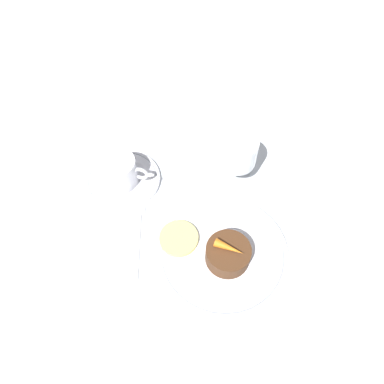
{
  "coord_description": "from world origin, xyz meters",
  "views": [
    {
      "loc": [
        0.02,
        -0.34,
        0.66
      ],
      "look_at": [
        -0.05,
        0.06,
        0.04
      ],
      "focal_mm": 35.0,
      "sensor_mm": 36.0,
      "label": 1
    }
  ],
  "objects_px": {
    "coffee_cup": "(119,171)",
    "dessert_cake": "(228,254)",
    "dinner_plate": "(222,253)",
    "fork": "(139,224)",
    "wine_glass": "(238,154)"
  },
  "relations": [
    {
      "from": "dessert_cake",
      "to": "dinner_plate",
      "type": "bearing_deg",
      "value": 133.97
    },
    {
      "from": "dinner_plate",
      "to": "dessert_cake",
      "type": "distance_m",
      "value": 0.03
    },
    {
      "from": "dinner_plate",
      "to": "wine_glass",
      "type": "distance_m",
      "value": 0.2
    },
    {
      "from": "dinner_plate",
      "to": "fork",
      "type": "relative_size",
      "value": 1.3
    },
    {
      "from": "dinner_plate",
      "to": "fork",
      "type": "xyz_separation_m",
      "value": [
        -0.17,
        0.03,
        -0.01
      ]
    },
    {
      "from": "wine_glass",
      "to": "dessert_cake",
      "type": "bearing_deg",
      "value": -87.18
    },
    {
      "from": "dinner_plate",
      "to": "wine_glass",
      "type": "bearing_deg",
      "value": 89.81
    },
    {
      "from": "wine_glass",
      "to": "dessert_cake",
      "type": "distance_m",
      "value": 0.2
    },
    {
      "from": "coffee_cup",
      "to": "wine_glass",
      "type": "xyz_separation_m",
      "value": [
        0.24,
        0.06,
        0.04
      ]
    },
    {
      "from": "wine_glass",
      "to": "dessert_cake",
      "type": "height_order",
      "value": "wine_glass"
    },
    {
      "from": "dinner_plate",
      "to": "dessert_cake",
      "type": "relative_size",
      "value": 3.02
    },
    {
      "from": "coffee_cup",
      "to": "fork",
      "type": "height_order",
      "value": "coffee_cup"
    },
    {
      "from": "dinner_plate",
      "to": "fork",
      "type": "height_order",
      "value": "dinner_plate"
    },
    {
      "from": "coffee_cup",
      "to": "dessert_cake",
      "type": "distance_m",
      "value": 0.28
    },
    {
      "from": "coffee_cup",
      "to": "dessert_cake",
      "type": "relative_size",
      "value": 1.24
    }
  ]
}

